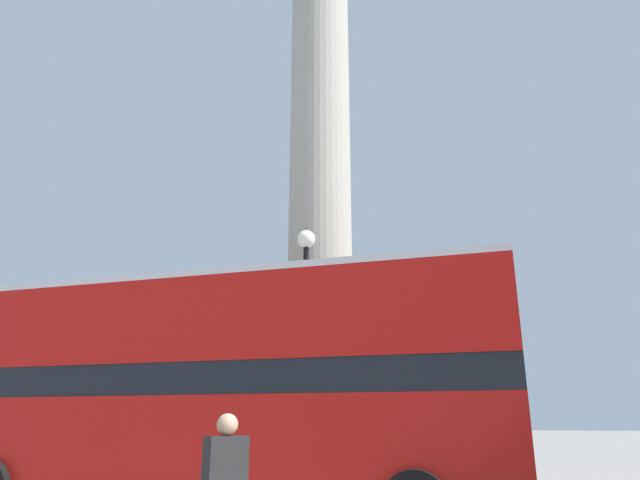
{
  "coord_description": "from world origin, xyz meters",
  "views": [
    {
      "loc": [
        6.36,
        -15.4,
        1.65
      ],
      "look_at": [
        0.0,
        0.0,
        6.95
      ],
      "focal_mm": 32.0,
      "sensor_mm": 36.0,
      "label": 1
    }
  ],
  "objects_px": {
    "monument_column": "(320,130)",
    "equestrian_statue": "(110,425)",
    "street_lamp": "(306,332)",
    "bus_c": "(220,382)"
  },
  "relations": [
    {
      "from": "monument_column",
      "to": "street_lamp",
      "type": "bearing_deg",
      "value": -74.09
    },
    {
      "from": "monument_column",
      "to": "bus_c",
      "type": "relative_size",
      "value": 2.45
    },
    {
      "from": "equestrian_statue",
      "to": "street_lamp",
      "type": "height_order",
      "value": "street_lamp"
    },
    {
      "from": "monument_column",
      "to": "street_lamp",
      "type": "relative_size",
      "value": 4.34
    },
    {
      "from": "monument_column",
      "to": "bus_c",
      "type": "height_order",
      "value": "monument_column"
    },
    {
      "from": "monument_column",
      "to": "equestrian_statue",
      "type": "bearing_deg",
      "value": 160.0
    },
    {
      "from": "bus_c",
      "to": "street_lamp",
      "type": "height_order",
      "value": "street_lamp"
    },
    {
      "from": "monument_column",
      "to": "equestrian_statue",
      "type": "relative_size",
      "value": 4.88
    },
    {
      "from": "monument_column",
      "to": "equestrian_statue",
      "type": "height_order",
      "value": "monument_column"
    },
    {
      "from": "equestrian_statue",
      "to": "street_lamp",
      "type": "bearing_deg",
      "value": -57.92
    }
  ]
}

